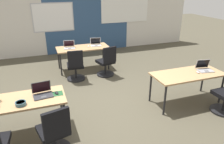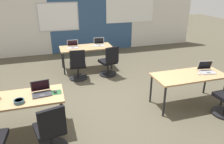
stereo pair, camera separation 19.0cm
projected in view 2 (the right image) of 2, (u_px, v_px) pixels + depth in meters
The scene contains 17 objects.
ground_plane at pixel (105, 102), 4.98m from camera, with size 24.00×24.00×0.00m.
back_wall_assembly at pixel (77, 15), 8.14m from camera, with size 10.00×0.27×2.80m.
desk_near_left at pixel (17, 101), 3.72m from camera, with size 1.60×0.70×0.72m.
desk_near_right at pixel (189, 77), 4.66m from camera, with size 1.60×0.70×0.72m.
desk_far_center at pixel (86, 49), 6.66m from camera, with size 1.60×0.70×0.72m.
laptop_near_left_inner at pixel (41, 91), 3.83m from camera, with size 0.36×0.31×0.23m.
mousepad_near_left_inner at pixel (55, 93), 3.89m from camera, with size 0.22×0.19×0.00m.
mouse_near_left_inner at pixel (55, 92), 3.88m from camera, with size 0.08×0.11×0.03m.
chair_near_left_inner at pixel (51, 133), 3.37m from camera, with size 0.53×0.59×0.92m.
laptop_far_left at pixel (73, 46), 6.56m from camera, with size 0.36×0.34×0.23m.
chair_far_left at pixel (78, 67), 5.99m from camera, with size 0.52×0.56×0.92m.
laptop_far_right at pixel (99, 44), 6.80m from camera, with size 0.37×0.33×0.23m.
mouse_far_right at pixel (92, 46), 6.68m from camera, with size 0.06×0.10×0.03m.
chair_far_right at pixel (109, 64), 6.26m from camera, with size 0.53×0.59×0.92m.
laptop_near_right_end at pixel (207, 70), 4.78m from camera, with size 0.37×0.34×0.23m.
mouse_near_right_end at pixel (200, 74), 4.65m from camera, with size 0.07×0.11×0.03m.
snack_bowl at pixel (19, 101), 3.54m from camera, with size 0.18×0.18×0.06m.
Camera 2 is at (-1.10, -4.18, 2.57)m, focal length 34.23 mm.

